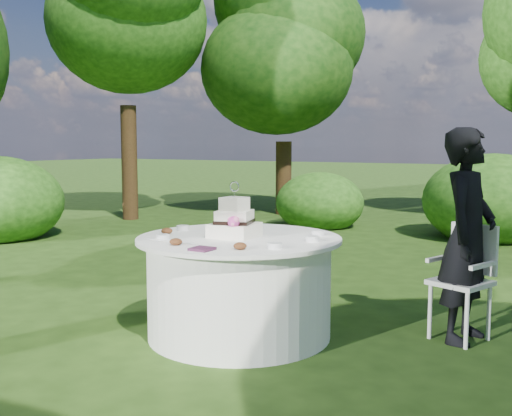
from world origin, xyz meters
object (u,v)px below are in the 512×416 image
at_px(napkins, 202,249).
at_px(guest, 468,235).
at_px(chair, 466,272).
at_px(cake, 234,222).
at_px(table, 239,286).

height_order(napkins, guest, guest).
xyz_separation_m(guest, chair, (-0.01, 0.05, -0.29)).
xyz_separation_m(napkins, chair, (1.42, 1.42, -0.27)).
distance_m(cake, chair, 1.79).
relative_size(table, cake, 3.64).
bearing_deg(guest, chair, 20.42).
relative_size(guest, chair, 1.84).
relative_size(guest, cake, 3.72).
distance_m(table, cake, 0.50).
height_order(guest, table, guest).
relative_size(napkins, guest, 0.09).
relative_size(napkins, table, 0.09).
bearing_deg(table, napkins, -81.59).
bearing_deg(guest, table, 123.00).
bearing_deg(table, cake, -144.06).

